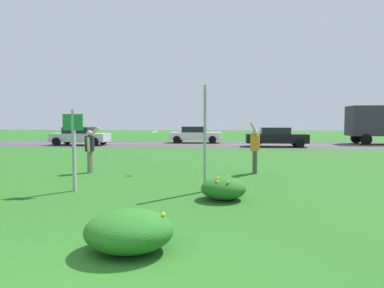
% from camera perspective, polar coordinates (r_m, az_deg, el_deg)
% --- Properties ---
extents(ground_plane, '(120.00, 120.00, 0.00)m').
position_cam_1_polar(ground_plane, '(15.67, 0.28, -3.09)').
color(ground_plane, '#26601E').
extents(highway_strip, '(120.00, 8.86, 0.01)m').
position_cam_1_polar(highway_strip, '(28.07, 3.05, -0.06)').
color(highway_strip, '#424244').
rests_on(highway_strip, ground).
extents(highway_center_stripe, '(120.00, 0.16, 0.00)m').
position_cam_1_polar(highway_center_stripe, '(28.07, 3.05, -0.05)').
color(highway_center_stripe, yellow).
rests_on(highway_center_stripe, ground).
extents(daylily_clump_mid_right, '(1.30, 1.17, 0.59)m').
position_cam_1_polar(daylily_clump_mid_right, '(5.13, -10.56, -14.15)').
color(daylily_clump_mid_right, '#23661E').
rests_on(daylily_clump_mid_right, ground).
extents(daylily_clump_mid_left, '(1.08, 1.05, 0.58)m').
position_cam_1_polar(daylily_clump_mid_left, '(8.24, 5.31, -7.46)').
color(daylily_clump_mid_left, '#23661E').
rests_on(daylily_clump_mid_left, ground).
extents(sign_post_near_path, '(0.56, 0.10, 2.21)m').
position_cam_1_polar(sign_post_near_path, '(9.62, -19.32, 0.44)').
color(sign_post_near_path, '#93969B').
rests_on(sign_post_near_path, ground).
extents(sign_post_by_roadside, '(0.07, 0.10, 2.84)m').
position_cam_1_polar(sign_post_by_roadside, '(8.99, 2.20, 0.89)').
color(sign_post_by_roadside, '#93969B').
rests_on(sign_post_by_roadside, ground).
extents(person_thrower_dark_shirt, '(0.47, 0.51, 1.69)m').
position_cam_1_polar(person_thrower_dark_shirt, '(12.93, -16.85, -0.55)').
color(person_thrower_dark_shirt, '#232328').
rests_on(person_thrower_dark_shirt, ground).
extents(person_catcher_orange_shirt, '(0.38, 0.51, 1.85)m').
position_cam_1_polar(person_catcher_orange_shirt, '(12.45, 10.55, -0.49)').
color(person_catcher_orange_shirt, orange).
rests_on(person_catcher_orange_shirt, ground).
extents(frisbee_lime, '(0.26, 0.24, 0.15)m').
position_cam_1_polar(frisbee_lime, '(12.40, -6.30, 1.98)').
color(frisbee_lime, '#8CD133').
extents(car_silver_leftmost, '(4.50, 2.00, 1.45)m').
position_cam_1_polar(car_silver_leftmost, '(28.65, -18.36, 1.30)').
color(car_silver_leftmost, '#B7BABF').
rests_on(car_silver_leftmost, ground).
extents(car_white_center_left, '(4.50, 2.00, 1.45)m').
position_cam_1_polar(car_white_center_left, '(30.14, 0.57, 1.60)').
color(car_white_center_left, silver).
rests_on(car_white_center_left, ground).
extents(car_black_center_right, '(4.50, 2.00, 1.45)m').
position_cam_1_polar(car_black_center_right, '(26.22, 13.96, 1.17)').
color(car_black_center_right, black).
rests_on(car_black_center_right, ground).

